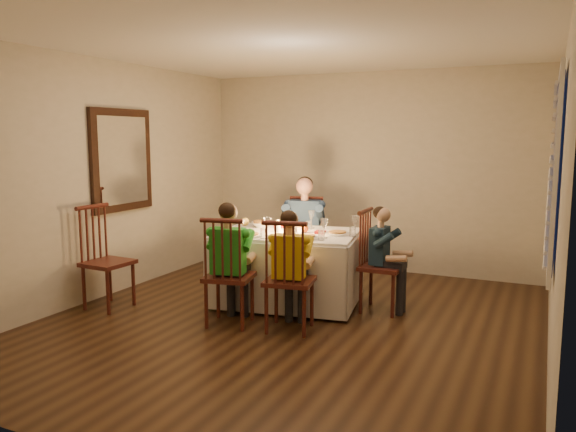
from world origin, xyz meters
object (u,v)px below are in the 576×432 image
at_px(chair_adult, 304,283).
at_px(chair_near_right, 290,330).
at_px(child_yellow, 290,330).
at_px(serving_bowl, 262,225).
at_px(child_green, 230,324).
at_px(adult, 304,283).
at_px(chair_extra, 110,307).
at_px(child_teal, 381,311).
at_px(chair_end, 381,311).
at_px(dining_table, 288,253).
at_px(chair_near_left, 230,324).

bearing_deg(chair_adult, chair_near_right, -86.54).
xyz_separation_m(child_yellow, serving_bowl, (-0.78, 0.95, 0.79)).
bearing_deg(child_green, adult, -104.01).
xyz_separation_m(chair_extra, serving_bowl, (1.21, 1.12, 0.79)).
relative_size(chair_extra, child_yellow, 0.96).
distance_m(child_green, child_teal, 1.56).
distance_m(adult, child_green, 1.67).
bearing_deg(chair_near_right, chair_adult, -81.74).
bearing_deg(chair_end, child_yellow, 146.36).
bearing_deg(serving_bowl, child_green, -79.00).
xyz_separation_m(dining_table, chair_near_right, (0.38, -0.77, -0.55)).
relative_size(chair_adult, chair_near_right, 1.00).
bearing_deg(serving_bowl, child_teal, -1.76).
height_order(chair_near_right, child_green, child_green).
height_order(chair_extra, child_teal, child_teal).
distance_m(chair_adult, chair_near_left, 1.67).
bearing_deg(dining_table, chair_extra, -159.12).
xyz_separation_m(chair_adult, chair_extra, (-1.46, -1.74, 0.00)).
relative_size(chair_adult, chair_extra, 0.97).
xyz_separation_m(chair_extra, adult, (1.46, 1.74, 0.00)).
bearing_deg(chair_near_right, chair_near_left, -0.86).
bearing_deg(child_teal, chair_extra, 112.83).
relative_size(child_green, serving_bowl, 5.00).
distance_m(dining_table, child_teal, 1.14).
distance_m(dining_table, chair_extra, 1.94).
xyz_separation_m(child_green, child_teal, (1.19, 1.01, 0.00)).
height_order(chair_near_left, chair_extra, chair_extra).
relative_size(chair_near_left, child_green, 0.89).
distance_m(chair_adult, serving_bowl, 1.04).
relative_size(dining_table, child_green, 1.39).
distance_m(dining_table, serving_bowl, 0.51).
xyz_separation_m(chair_extra, child_yellow, (1.99, 0.17, 0.00)).
height_order(chair_near_left, chair_end, same).
xyz_separation_m(adult, child_teal, (1.14, -0.66, 0.00)).
bearing_deg(chair_extra, serving_bowl, -44.00).
xyz_separation_m(chair_adult, serving_bowl, (-0.25, -0.62, 0.79)).
height_order(chair_near_left, child_yellow, child_yellow).
relative_size(dining_table, child_yellow, 1.45).
relative_size(chair_end, child_green, 0.89).
bearing_deg(chair_extra, chair_near_left, -83.96).
height_order(dining_table, chair_extra, dining_table).
relative_size(dining_table, chair_near_right, 1.55).
bearing_deg(chair_adult, child_teal, -45.40).
xyz_separation_m(chair_extra, child_teal, (2.60, 1.08, 0.00)).
xyz_separation_m(chair_adult, child_yellow, (0.53, -1.57, 0.00)).
bearing_deg(chair_adult, chair_extra, -145.12).
height_order(chair_near_right, chair_end, same).
height_order(chair_adult, chair_extra, chair_extra).
relative_size(dining_table, child_teal, 1.51).
xyz_separation_m(chair_near_right, adult, (-0.53, 1.57, 0.00)).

